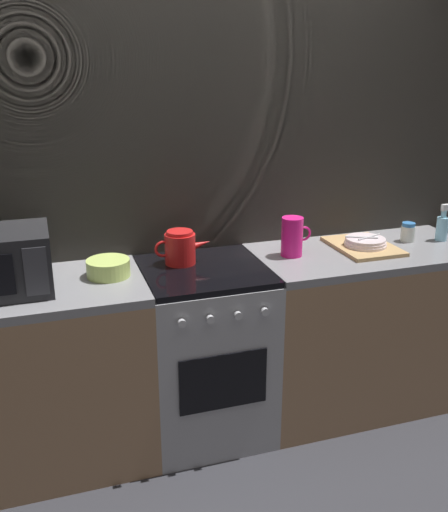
{
  "coord_description": "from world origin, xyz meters",
  "views": [
    {
      "loc": [
        -0.71,
        -2.5,
        1.86
      ],
      "look_at": [
        0.1,
        0.0,
        0.95
      ],
      "focal_mm": 40.38,
      "sensor_mm": 36.0,
      "label": 1
    }
  ],
  "objects_px": {
    "pitcher": "(292,237)",
    "spray_bottle": "(442,226)",
    "dish_pile": "(364,244)",
    "kettle": "(180,248)",
    "mixing_bowl": "(108,268)",
    "stove_unit": "(205,351)",
    "spice_jar": "(408,232)"
  },
  "relations": [
    {
      "from": "kettle",
      "to": "stove_unit",
      "type": "bearing_deg",
      "value": -48.22
    },
    {
      "from": "dish_pile",
      "to": "spice_jar",
      "type": "distance_m",
      "value": 0.3
    },
    {
      "from": "kettle",
      "to": "dish_pile",
      "type": "bearing_deg",
      "value": -4.49
    },
    {
      "from": "dish_pile",
      "to": "kettle",
      "type": "bearing_deg",
      "value": 175.51
    },
    {
      "from": "dish_pile",
      "to": "spray_bottle",
      "type": "relative_size",
      "value": 1.97
    },
    {
      "from": "pitcher",
      "to": "spray_bottle",
      "type": "bearing_deg",
      "value": -1.16
    },
    {
      "from": "pitcher",
      "to": "dish_pile",
      "type": "distance_m",
      "value": 0.42
    },
    {
      "from": "mixing_bowl",
      "to": "spray_bottle",
      "type": "distance_m",
      "value": 1.82
    },
    {
      "from": "pitcher",
      "to": "spray_bottle",
      "type": "distance_m",
      "value": 0.89
    },
    {
      "from": "mixing_bowl",
      "to": "spray_bottle",
      "type": "relative_size",
      "value": 0.99
    },
    {
      "from": "dish_pile",
      "to": "spray_bottle",
      "type": "distance_m",
      "value": 0.49
    },
    {
      "from": "stove_unit",
      "to": "mixing_bowl",
      "type": "bearing_deg",
      "value": 175.62
    },
    {
      "from": "spice_jar",
      "to": "spray_bottle",
      "type": "relative_size",
      "value": 0.52
    },
    {
      "from": "mixing_bowl",
      "to": "dish_pile",
      "type": "xyz_separation_m",
      "value": [
        1.34,
        -0.01,
        -0.02
      ]
    },
    {
      "from": "kettle",
      "to": "spice_jar",
      "type": "height_order",
      "value": "kettle"
    },
    {
      "from": "mixing_bowl",
      "to": "spice_jar",
      "type": "xyz_separation_m",
      "value": [
        1.63,
        0.03,
        0.01
      ]
    },
    {
      "from": "stove_unit",
      "to": "mixing_bowl",
      "type": "xyz_separation_m",
      "value": [
        -0.45,
        0.03,
        0.49
      ]
    },
    {
      "from": "kettle",
      "to": "mixing_bowl",
      "type": "bearing_deg",
      "value": -169.51
    },
    {
      "from": "dish_pile",
      "to": "spice_jar",
      "type": "height_order",
      "value": "spice_jar"
    },
    {
      "from": "kettle",
      "to": "spray_bottle",
      "type": "relative_size",
      "value": 1.4
    },
    {
      "from": "pitcher",
      "to": "spice_jar",
      "type": "distance_m",
      "value": 0.71
    },
    {
      "from": "mixing_bowl",
      "to": "pitcher",
      "type": "distance_m",
      "value": 0.93
    },
    {
      "from": "stove_unit",
      "to": "spice_jar",
      "type": "xyz_separation_m",
      "value": [
        1.18,
        0.07,
        0.5
      ]
    },
    {
      "from": "mixing_bowl",
      "to": "spray_bottle",
      "type": "bearing_deg",
      "value": -0.34
    },
    {
      "from": "stove_unit",
      "to": "spice_jar",
      "type": "distance_m",
      "value": 1.29
    },
    {
      "from": "stove_unit",
      "to": "kettle",
      "type": "relative_size",
      "value": 3.16
    },
    {
      "from": "kettle",
      "to": "spice_jar",
      "type": "relative_size",
      "value": 2.71
    },
    {
      "from": "stove_unit",
      "to": "spray_bottle",
      "type": "xyz_separation_m",
      "value": [
        1.37,
        0.02,
        0.53
      ]
    },
    {
      "from": "mixing_bowl",
      "to": "dish_pile",
      "type": "height_order",
      "value": "mixing_bowl"
    },
    {
      "from": "kettle",
      "to": "pitcher",
      "type": "relative_size",
      "value": 1.42
    },
    {
      "from": "kettle",
      "to": "mixing_bowl",
      "type": "height_order",
      "value": "kettle"
    },
    {
      "from": "pitcher",
      "to": "spray_bottle",
      "type": "xyz_separation_m",
      "value": [
        0.89,
        -0.02,
        -0.02
      ]
    }
  ]
}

